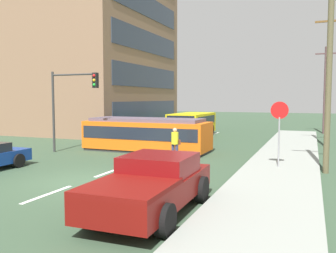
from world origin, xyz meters
TOP-DOWN VIEW (x-y plane):
  - ground_plane at (0.00, 10.00)m, footprint 120.00×120.00m
  - sidewalk_curb_right at (6.80, 6.00)m, footprint 3.20×36.00m
  - lane_stripe_0 at (0.00, -2.00)m, footprint 0.16×2.40m
  - lane_stripe_1 at (0.00, 2.00)m, footprint 0.16×2.40m
  - lane_stripe_2 at (0.00, 6.00)m, footprint 0.16×2.40m
  - lane_stripe_3 at (0.00, 14.11)m, footprint 0.16×2.40m
  - lane_stripe_4 at (0.00, 20.11)m, footprint 0.16×2.40m
  - corner_building at (-14.58, 19.34)m, footprint 16.76×15.50m
  - streetcar_tram at (-1.15, 8.11)m, footprint 7.55×2.61m
  - city_bus at (-1.20, 17.06)m, footprint 2.64×5.46m
  - pedestrian_crossing at (1.62, 5.60)m, footprint 0.49×0.36m
  - pickup_truck_parked at (3.98, -2.46)m, footprint 2.33×5.02m
  - parked_sedan_mid at (-5.07, 12.07)m, footprint 2.13×4.31m
  - parked_sedan_far at (-5.73, 17.78)m, footprint 2.08×4.52m
  - stop_sign at (6.69, 5.11)m, footprint 0.76×0.07m
  - traffic_light_mast at (-4.81, 5.79)m, footprint 3.13×0.33m
  - utility_pole_near at (8.62, 5.11)m, footprint 1.80×0.24m
  - utility_pole_mid at (8.91, 14.21)m, footprint 1.80×0.24m
  - utility_pole_far at (9.01, 23.54)m, footprint 1.80×0.24m

SIDE VIEW (x-z plane):
  - ground_plane at x=0.00m, z-range 0.00..0.00m
  - lane_stripe_0 at x=0.00m, z-range 0.00..0.01m
  - lane_stripe_1 at x=0.00m, z-range 0.00..0.01m
  - lane_stripe_2 at x=0.00m, z-range 0.00..0.01m
  - lane_stripe_3 at x=0.00m, z-range 0.00..0.01m
  - lane_stripe_4 at x=0.00m, z-range 0.00..0.01m
  - sidewalk_curb_right at x=6.80m, z-range 0.00..0.14m
  - parked_sedan_mid at x=-5.07m, z-range 0.03..1.22m
  - parked_sedan_far at x=-5.73m, z-range 0.03..1.22m
  - pickup_truck_parked at x=3.98m, z-range 0.02..1.57m
  - pedestrian_crossing at x=1.62m, z-range 0.11..1.78m
  - streetcar_tram at x=-1.15m, z-range 0.03..2.01m
  - city_bus at x=-1.20m, z-range 0.14..2.05m
  - stop_sign at x=6.69m, z-range 0.75..3.63m
  - traffic_light_mast at x=-4.81m, z-range 0.98..5.68m
  - utility_pole_far at x=9.01m, z-range 0.18..7.84m
  - utility_pole_near at x=8.62m, z-range 0.18..8.37m
  - utility_pole_mid at x=8.91m, z-range 0.18..8.84m
  - corner_building at x=-14.58m, z-range 0.00..19.20m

